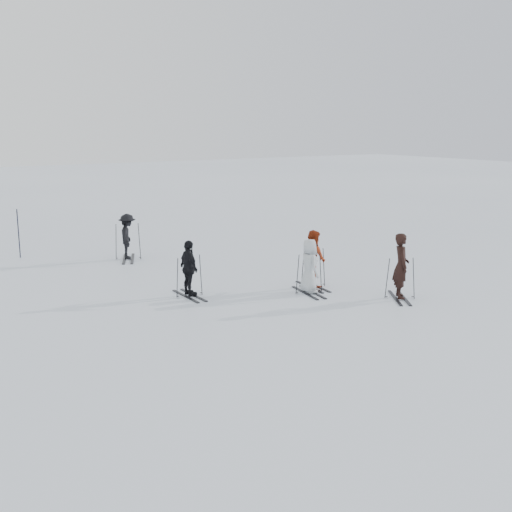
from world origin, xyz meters
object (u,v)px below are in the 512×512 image
Objects in this scene: skier_red at (313,259)px; skier_grey at (309,267)px; skier_uphill_far at (128,237)px; piste_marker at (19,233)px; skier_near_dark at (401,267)px; skier_uphill_left at (189,269)px.

skier_grey is (-0.51, -0.47, -0.07)m from skier_red.
skier_uphill_far is (-2.60, 7.10, 0.03)m from skier_grey.
skier_red is at bearing -55.17° from piste_marker.
skier_red is (-1.24, 2.28, -0.06)m from skier_near_dark.
skier_near_dark reaches higher than skier_grey.
skier_grey is at bearing -58.74° from piste_marker.
piste_marker is (-7.50, 11.28, -0.02)m from skier_near_dark.
skier_uphill_left is at bearing 81.11° from skier_red.
skier_red is 1.05× the size of skier_uphill_far.
skier_uphill_far is at bearing -36.96° from piste_marker.
skier_near_dark is at bearing -143.82° from skier_red.
skier_red reaches higher than skier_uphill_far.
skier_uphill_far is at bearing -3.70° from skier_uphill_left.
skier_near_dark reaches higher than piste_marker.
skier_red reaches higher than skier_uphill_left.
skier_red is 7.32m from skier_uphill_far.
skier_uphill_far is (-3.11, 6.63, -0.04)m from skier_red.
skier_grey is at bearing -116.22° from skier_uphill_left.
skier_grey is at bearing 76.72° from skier_near_dark.
skier_near_dark is 2.59m from skier_red.
skier_near_dark is at bearing -124.38° from skier_uphill_left.
skier_uphill_left is 5.60m from skier_uphill_far.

